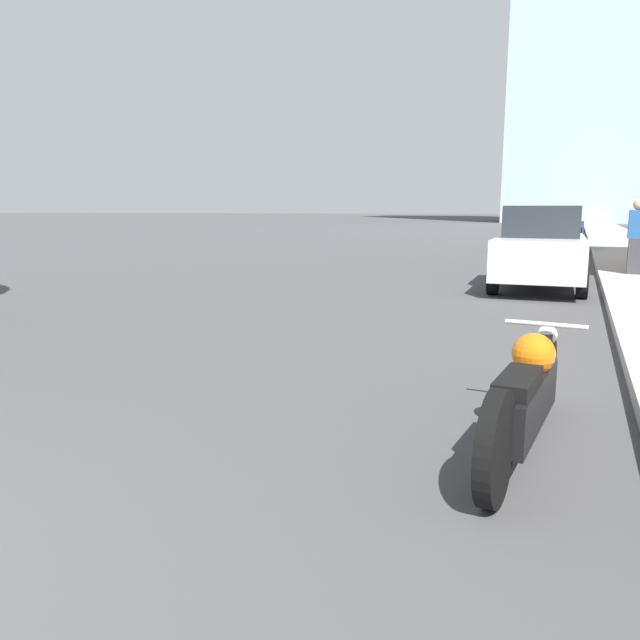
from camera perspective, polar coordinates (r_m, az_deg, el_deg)
The scene contains 7 objects.
sidewalk at distance 40.32m, azimuth 25.27°, elevation 6.95°, with size 2.91×240.00×0.15m.
motorcycle at distance 4.53m, azimuth 18.29°, elevation -6.49°, with size 0.62×2.47×0.78m.
parked_car_silver at distance 13.83m, azimuth 19.53°, elevation 6.24°, with size 1.88×4.38×1.71m.
parked_car_green at distance 26.74m, azimuth 20.68°, elevation 7.78°, with size 2.08×3.94×1.73m.
parked_car_blue at distance 37.23m, azimuth 21.38°, elevation 8.25°, with size 2.12×4.55×1.77m.
parked_car_red at distance 50.21m, azimuth 21.59°, elevation 8.56°, with size 1.98×4.55×1.77m.
pedestrian at distance 16.23m, azimuth 26.93°, elevation 6.87°, with size 0.36×0.24×1.71m.
Camera 1 is at (3.61, -0.24, 1.65)m, focal length 35.00 mm.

